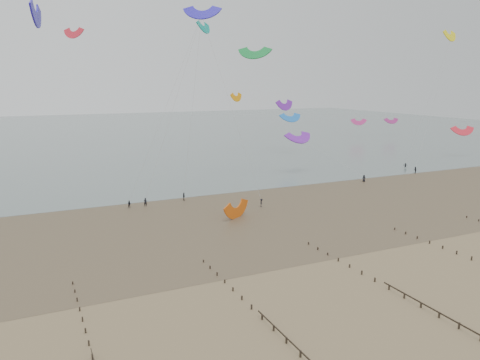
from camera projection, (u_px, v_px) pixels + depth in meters
ground at (332, 276)px, 62.89m from camera, size 500.00×500.00×0.00m
sea_and_shore at (211, 215)px, 91.77m from camera, size 500.00×665.00×0.03m
groynes at (476, 335)px, 47.52m from camera, size 72.16×50.16×1.00m
kitesurfer_lead at (145, 202)px, 98.10m from camera, size 0.69×0.47×1.85m
kitesurfers at (297, 185)px, 114.79m from camera, size 123.74×23.05×1.87m
grounded_kite at (237, 218)px, 90.02m from camera, size 8.30×7.81×3.63m
kites_airborne at (108, 92)px, 133.67m from camera, size 249.80×123.03×44.18m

